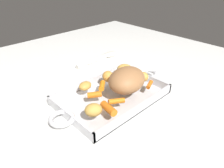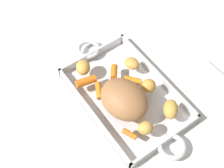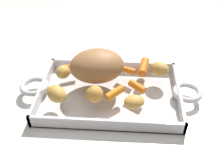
# 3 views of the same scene
# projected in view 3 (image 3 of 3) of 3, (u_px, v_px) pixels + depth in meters

# --- Properties ---
(ground_plane) EXTENTS (1.65, 1.65, 0.00)m
(ground_plane) POSITION_uv_depth(u_px,v_px,m) (110.00, 96.00, 0.70)
(ground_plane) COLOR white
(roasting_dish) EXTENTS (0.49, 0.25, 0.03)m
(roasting_dish) POSITION_uv_depth(u_px,v_px,m) (110.00, 93.00, 0.70)
(roasting_dish) COLOR silver
(roasting_dish) RESTS_ON ground_plane
(pork_roast) EXTENTS (0.16, 0.14, 0.08)m
(pork_roast) POSITION_uv_depth(u_px,v_px,m) (97.00, 66.00, 0.69)
(pork_roast) COLOR #A56E43
(pork_roast) RESTS_ON roasting_dish
(baby_carrot_center_left) EXTENTS (0.04, 0.07, 0.03)m
(baby_carrot_center_left) POSITION_uv_depth(u_px,v_px,m) (144.00, 67.00, 0.73)
(baby_carrot_center_left) COLOR orange
(baby_carrot_center_left) RESTS_ON roasting_dish
(baby_carrot_northeast) EXTENTS (0.06, 0.04, 0.02)m
(baby_carrot_northeast) POSITION_uv_depth(u_px,v_px,m) (127.00, 70.00, 0.73)
(baby_carrot_northeast) COLOR orange
(baby_carrot_northeast) RESTS_ON roasting_dish
(baby_carrot_center_right) EXTENTS (0.05, 0.05, 0.02)m
(baby_carrot_center_right) POSITION_uv_depth(u_px,v_px,m) (137.00, 87.00, 0.67)
(baby_carrot_center_right) COLOR orange
(baby_carrot_center_right) RESTS_ON roasting_dish
(baby_carrot_southeast) EXTENTS (0.05, 0.03, 0.02)m
(baby_carrot_southeast) POSITION_uv_depth(u_px,v_px,m) (71.00, 67.00, 0.74)
(baby_carrot_southeast) COLOR orange
(baby_carrot_southeast) RESTS_ON roasting_dish
(baby_carrot_southwest) EXTENTS (0.05, 0.05, 0.02)m
(baby_carrot_southwest) POSITION_uv_depth(u_px,v_px,m) (115.00, 93.00, 0.65)
(baby_carrot_southwest) COLOR orange
(baby_carrot_southwest) RESTS_ON roasting_dish
(potato_halved) EXTENTS (0.05, 0.05, 0.04)m
(potato_halved) POSITION_uv_depth(u_px,v_px,m) (95.00, 94.00, 0.63)
(potato_halved) COLOR gold
(potato_halved) RESTS_ON roasting_dish
(potato_near_roast) EXTENTS (0.06, 0.05, 0.03)m
(potato_near_roast) POSITION_uv_depth(u_px,v_px,m) (134.00, 102.00, 0.62)
(potato_near_roast) COLOR gold
(potato_near_roast) RESTS_ON roasting_dish
(potato_golden_small) EXTENTS (0.07, 0.07, 0.04)m
(potato_golden_small) POSITION_uv_depth(u_px,v_px,m) (56.00, 94.00, 0.63)
(potato_golden_small) COLOR gold
(potato_golden_small) RESTS_ON roasting_dish
(potato_whole) EXTENTS (0.05, 0.05, 0.04)m
(potato_whole) POSITION_uv_depth(u_px,v_px,m) (63.00, 72.00, 0.70)
(potato_whole) COLOR gold
(potato_whole) RESTS_ON roasting_dish
(potato_corner) EXTENTS (0.07, 0.06, 0.04)m
(potato_corner) POSITION_uv_depth(u_px,v_px,m) (160.00, 69.00, 0.71)
(potato_corner) COLOR gold
(potato_corner) RESTS_ON roasting_dish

